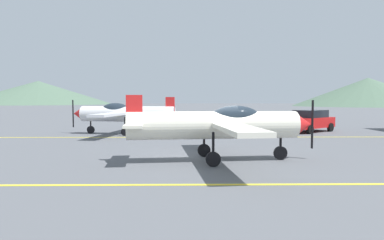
{
  "coord_description": "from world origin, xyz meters",
  "views": [
    {
      "loc": [
        -0.8,
        -13.63,
        2.39
      ],
      "look_at": [
        -0.54,
        6.0,
        1.2
      ],
      "focal_mm": 31.5,
      "sensor_mm": 36.0,
      "label": 1
    }
  ],
  "objects": [
    {
      "name": "apron_line_far",
      "position": [
        0.0,
        7.63,
        0.01
      ],
      "size": [
        80.0,
        0.16,
        0.01
      ],
      "primitive_type": "cube",
      "color": "yellow",
      "rests_on": "ground_plane"
    },
    {
      "name": "apron_line_near",
      "position": [
        0.0,
        -4.33,
        0.01
      ],
      "size": [
        80.0,
        0.16,
        0.01
      ],
      "primitive_type": "cube",
      "color": "yellow",
      "rests_on": "ground_plane"
    },
    {
      "name": "ground_plane",
      "position": [
        0.0,
        0.0,
        0.0
      ],
      "size": [
        400.0,
        400.0,
        0.0
      ],
      "primitive_type": "plane",
      "color": "#54565B"
    },
    {
      "name": "airplane_near",
      "position": [
        0.48,
        -0.68,
        1.45
      ],
      "size": [
        7.48,
        8.59,
        2.57
      ],
      "color": "silver",
      "rests_on": "ground_plane"
    },
    {
      "name": "hill_left",
      "position": [
        -77.14,
        159.94,
        5.96
      ],
      "size": [
        74.44,
        74.44,
        11.93
      ],
      "primitive_type": "cone",
      "color": "#4C6651",
      "rests_on": "ground_plane"
    },
    {
      "name": "car_sedan",
      "position": [
        8.3,
        11.21,
        0.84
      ],
      "size": [
        4.47,
        4.11,
        1.62
      ],
      "color": "red",
      "rests_on": "ground_plane"
    },
    {
      "name": "airplane_mid",
      "position": [
        -5.22,
        9.63,
        1.45
      ],
      "size": [
        7.5,
        8.59,
        2.57
      ],
      "color": "silver",
      "rests_on": "ground_plane"
    },
    {
      "name": "hill_centerleft",
      "position": [
        65.89,
        110.31,
        5.21
      ],
      "size": [
        54.06,
        54.06,
        10.43
      ],
      "primitive_type": "cone",
      "color": "#4C6651",
      "rests_on": "ground_plane"
    }
  ]
}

